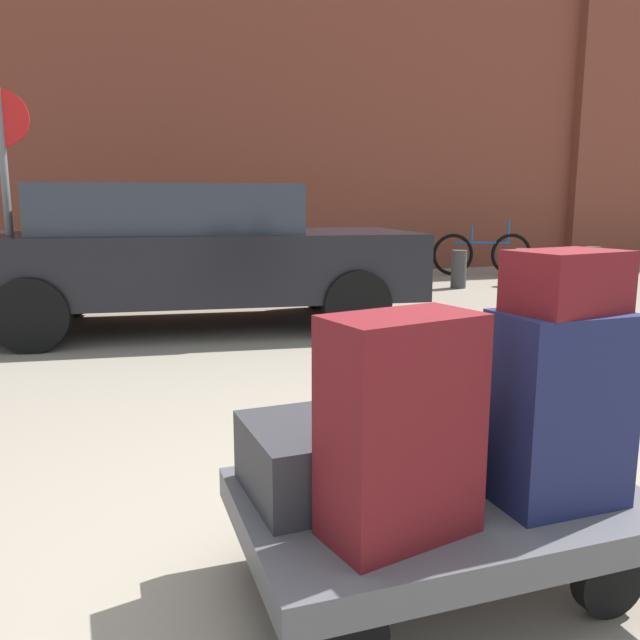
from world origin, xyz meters
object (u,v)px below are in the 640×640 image
object	(u,v)px
bollard_kerb_mid	(459,269)
no_parking_sign	(5,187)
suitcase_maroon_front_right	(401,427)
duffel_bag_black_rear_left	(496,417)
parked_car	(192,252)
bollard_corner	(592,264)
bollard_kerb_near	(370,273)
luggage_cart	(439,512)
duffel_bag_maroon_topmost_pile	(567,281)
bollard_kerb_far	(522,267)
suitcase_charcoal_center	(339,454)
bicycle_leaning	(482,254)
suitcase_navy_stacked_top	(558,408)

from	to	relation	value
bollard_kerb_mid	no_parking_sign	bearing A→B (deg)	-162.62
suitcase_maroon_front_right	no_parking_sign	bearing A→B (deg)	95.04
duffel_bag_black_rear_left	parked_car	size ratio (longest dim) A/B	0.13
suitcase_maroon_front_right	bollard_corner	world-z (taller)	suitcase_maroon_front_right
bollard_kerb_near	luggage_cart	bearing A→B (deg)	-111.36
duffel_bag_maroon_topmost_pile	no_parking_sign	world-z (taller)	no_parking_sign
parked_car	bollard_kerb_far	xyz separation A→B (m)	(5.22, 1.75, -0.48)
duffel_bag_maroon_topmost_pile	bollard_corner	xyz separation A→B (m)	(6.10, 6.69, -0.74)
parked_car	bollard_kerb_far	size ratio (longest dim) A/B	8.01
duffel_bag_black_rear_left	bollard_kerb_far	world-z (taller)	duffel_bag_black_rear_left
no_parking_sign	suitcase_charcoal_center	bearing A→B (deg)	-72.10
bollard_kerb_far	bollard_kerb_mid	bearing A→B (deg)	180.00
suitcase_charcoal_center	duffel_bag_black_rear_left	bearing A→B (deg)	1.73
duffel_bag_maroon_topmost_pile	bicycle_leaning	distance (m)	9.51
luggage_cart	parked_car	distance (m)	4.82
suitcase_navy_stacked_top	bollard_kerb_far	xyz separation A→B (m)	(4.77, 6.69, -0.36)
suitcase_charcoal_center	bollard_kerb_mid	bearing A→B (deg)	53.33
suitcase_maroon_front_right	parked_car	bearing A→B (deg)	76.49
suitcase_charcoal_center	bicycle_leaning	bearing A→B (deg)	51.50
duffel_bag_maroon_topmost_pile	parked_car	size ratio (longest dim) A/B	0.07
luggage_cart	bollard_kerb_far	xyz separation A→B (m)	(5.08, 6.54, 0.01)
bollard_kerb_near	duffel_bag_maroon_topmost_pile	bearing A→B (deg)	-108.58
duffel_bag_black_rear_left	parked_car	world-z (taller)	parked_car
suitcase_maroon_front_right	bollard_kerb_mid	xyz separation A→B (m)	(4.21, 6.72, -0.37)
parked_car	no_parking_sign	xyz separation A→B (m)	(-1.64, -0.05, 0.63)
duffel_bag_maroon_topmost_pile	bollard_kerb_far	distance (m)	8.25
suitcase_maroon_front_right	bollard_kerb_far	distance (m)	8.58
parked_car	no_parking_sign	bearing A→B (deg)	-178.13
suitcase_navy_stacked_top	suitcase_maroon_front_right	bearing A→B (deg)	-177.30
bollard_kerb_mid	bollard_kerb_far	world-z (taller)	same
duffel_bag_black_rear_left	duffel_bag_maroon_topmost_pile	size ratio (longest dim) A/B	1.75
duffel_bag_black_rear_left	no_parking_sign	distance (m)	5.10
bollard_corner	no_parking_sign	size ratio (longest dim) A/B	0.25
suitcase_maroon_front_right	bollard_corner	size ratio (longest dim) A/B	1.11
luggage_cart	suitcase_maroon_front_right	bearing A→B (deg)	-142.09
bollard_kerb_far	suitcase_charcoal_center	bearing A→B (deg)	-130.00
duffel_bag_black_rear_left	bollard_kerb_near	size ratio (longest dim) A/B	1.03
bollard_corner	parked_car	bearing A→B (deg)	-165.06
duffel_bag_maroon_topmost_pile	bicycle_leaning	xyz separation A→B (m)	(4.96, 8.08, -0.65)
suitcase_navy_stacked_top	parked_car	distance (m)	4.97
luggage_cart	bollard_kerb_near	distance (m)	7.02
suitcase_navy_stacked_top	bollard_corner	distance (m)	9.06
duffel_bag_maroon_topmost_pile	bollard_kerb_far	xyz separation A→B (m)	(4.77, 6.69, -0.74)
duffel_bag_black_rear_left	suitcase_charcoal_center	size ratio (longest dim) A/B	0.99
suitcase_charcoal_center	bollard_corner	world-z (taller)	suitcase_charcoal_center
bollard_kerb_far	bollard_corner	xyz separation A→B (m)	(1.33, 0.00, 0.00)
parked_car	bollard_corner	xyz separation A→B (m)	(6.55, 1.75, -0.48)
suitcase_navy_stacked_top	bicycle_leaning	world-z (taller)	bicycle_leaning
duffel_bag_black_rear_left	bollard_kerb_mid	size ratio (longest dim) A/B	1.03
parked_car	no_parking_sign	world-z (taller)	no_parking_sign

